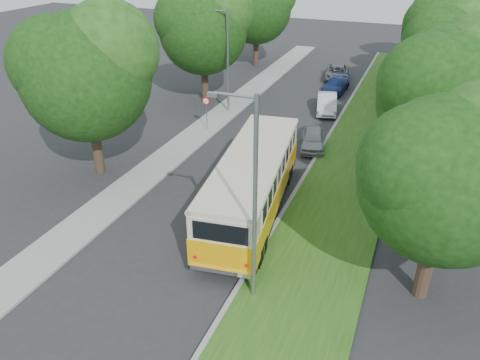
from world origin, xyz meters
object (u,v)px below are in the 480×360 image
at_px(lamppost_far, 226,58).
at_px(car_grey, 337,73).
at_px(car_silver, 313,139).
at_px(car_blue, 336,85).
at_px(car_white, 327,103).
at_px(vintage_bus, 252,185).
at_px(lamppost_near, 252,197).

xyz_separation_m(lamppost_far, car_grey, (6.01, 11.93, -3.49)).
bearing_deg(car_silver, car_blue, 82.19).
relative_size(car_white, car_grey, 0.91).
height_order(lamppost_far, car_silver, lamppost_far).
relative_size(lamppost_far, car_grey, 1.67).
xyz_separation_m(car_silver, car_grey, (-1.69, 16.08, 0.00)).
distance_m(car_silver, car_grey, 16.17).
xyz_separation_m(car_white, car_blue, (-0.36, 5.17, -0.06)).
bearing_deg(lamppost_far, vintage_bus, -62.08).
relative_size(car_silver, car_white, 0.89).
bearing_deg(lamppost_near, lamppost_far, 115.71).
distance_m(lamppost_near, lamppost_far, 20.53).
distance_m(vintage_bus, car_grey, 24.95).
distance_m(lamppost_near, car_grey, 30.80).
bearing_deg(car_white, lamppost_far, -170.55).
bearing_deg(car_blue, vintage_bus, -86.53).
relative_size(vintage_bus, car_white, 2.65).
height_order(lamppost_near, car_white, lamppost_near).
bearing_deg(vintage_bus, car_white, 82.07).
relative_size(lamppost_near, vintage_bus, 0.74).
height_order(lamppost_near, car_silver, lamppost_near).
bearing_deg(lamppost_near, car_silver, 94.81).
height_order(car_white, car_blue, car_white).
distance_m(vintage_bus, car_white, 15.89).
bearing_deg(car_grey, car_white, -92.07).
xyz_separation_m(vintage_bus, car_grey, (-0.87, 24.91, -0.98)).
relative_size(lamppost_far, car_blue, 1.77).
bearing_deg(vintage_bus, car_grey, 84.60).
relative_size(car_silver, car_blue, 0.86).
xyz_separation_m(car_blue, car_grey, (-0.66, 3.88, 0.01)).
bearing_deg(car_blue, lamppost_near, -82.29).
xyz_separation_m(lamppost_near, car_blue, (-2.24, 26.55, -3.75)).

